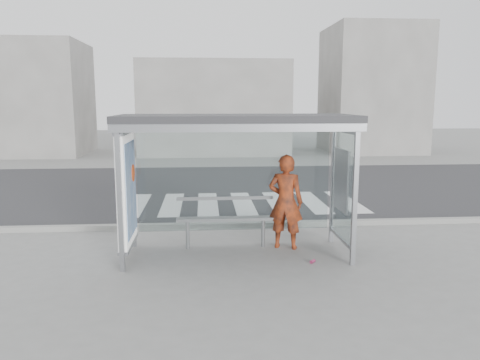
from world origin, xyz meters
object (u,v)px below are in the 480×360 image
Objects in this scene: person at (286,202)px; bench at (225,219)px; soda_can at (313,261)px; bus_shelter at (216,150)px.

person is 0.97× the size of bench.
soda_can is at bearing -34.79° from bench.
person reaches higher than bench.
soda_can is at bearing 129.64° from person.
soda_can is at bearing -19.92° from bus_shelter.
person is (1.35, 0.31, -1.06)m from bus_shelter.
bus_shelter reaches higher than person.
person is at bearing 110.19° from soda_can.
bus_shelter reaches higher than bench.
bench is 17.37× the size of soda_can.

